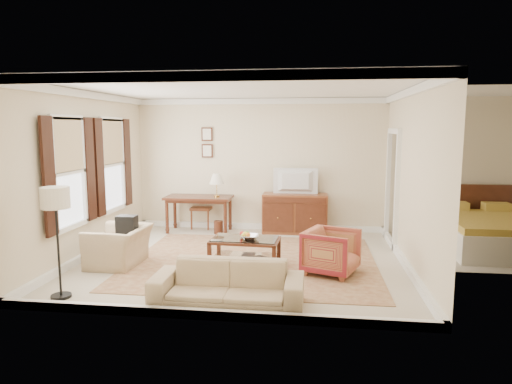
% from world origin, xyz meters
% --- Properties ---
extents(room_shell, '(5.51, 5.01, 2.91)m').
position_xyz_m(room_shell, '(0.00, 0.00, 2.47)').
color(room_shell, beige).
rests_on(room_shell, ground).
extents(annex_bedroom, '(3.00, 2.70, 2.90)m').
position_xyz_m(annex_bedroom, '(4.49, 1.15, 0.34)').
color(annex_bedroom, beige).
rests_on(annex_bedroom, ground).
extents(window_front, '(0.12, 1.56, 1.80)m').
position_xyz_m(window_front, '(-2.70, -0.70, 1.55)').
color(window_front, '#CCB284').
rests_on(window_front, room_shell).
extents(window_rear, '(0.12, 1.56, 1.80)m').
position_xyz_m(window_rear, '(-2.70, 0.90, 1.55)').
color(window_rear, '#CCB284').
rests_on(window_rear, room_shell).
extents(doorway, '(0.10, 1.12, 2.25)m').
position_xyz_m(doorway, '(2.71, 1.50, 1.08)').
color(doorway, white).
rests_on(doorway, room_shell).
extents(rug, '(4.15, 3.57, 0.01)m').
position_xyz_m(rug, '(0.20, -0.05, 0.01)').
color(rug, brown).
rests_on(rug, room_shell).
extents(writing_desk, '(1.43, 0.72, 0.78)m').
position_xyz_m(writing_desk, '(-1.28, 2.04, 0.67)').
color(writing_desk, '#492215').
rests_on(writing_desk, room_shell).
extents(desk_chair, '(0.48, 0.48, 1.05)m').
position_xyz_m(desk_chair, '(-1.31, 2.39, 0.53)').
color(desk_chair, brown).
rests_on(desk_chair, room_shell).
extents(desk_lamp, '(0.32, 0.32, 0.50)m').
position_xyz_m(desk_lamp, '(-0.88, 2.04, 1.03)').
color(desk_lamp, silver).
rests_on(desk_lamp, writing_desk).
extents(framed_prints, '(0.25, 0.04, 0.68)m').
position_xyz_m(framed_prints, '(-1.18, 2.47, 1.94)').
color(framed_prints, '#492215').
rests_on(framed_prints, room_shell).
extents(sideboard, '(1.38, 0.53, 0.85)m').
position_xyz_m(sideboard, '(0.80, 2.20, 0.43)').
color(sideboard, brown).
rests_on(sideboard, room_shell).
extents(tv, '(0.91, 0.52, 0.12)m').
position_xyz_m(tv, '(0.80, 2.18, 1.31)').
color(tv, black).
rests_on(tv, sideboard).
extents(coffee_table, '(1.14, 0.70, 0.47)m').
position_xyz_m(coffee_table, '(0.10, -0.31, 0.36)').
color(coffee_table, '#492215').
rests_on(coffee_table, room_shell).
extents(fruit_bowl, '(0.42, 0.42, 0.10)m').
position_xyz_m(fruit_bowl, '(0.19, -0.39, 0.52)').
color(fruit_bowl, silver).
rests_on(fruit_bowl, coffee_table).
extents(book_a, '(0.28, 0.05, 0.38)m').
position_xyz_m(book_a, '(0.04, -0.30, 0.18)').
color(book_a, brown).
rests_on(book_a, coffee_table).
extents(book_b, '(0.23, 0.20, 0.38)m').
position_xyz_m(book_b, '(0.24, -0.38, 0.18)').
color(book_b, brown).
rests_on(book_b, coffee_table).
extents(striped_armchair, '(0.93, 0.96, 0.78)m').
position_xyz_m(striped_armchair, '(1.49, -0.54, 0.39)').
color(striped_armchair, maroon).
rests_on(striped_armchair, room_shell).
extents(club_armchair, '(0.68, 1.01, 0.86)m').
position_xyz_m(club_armchair, '(-1.98, -0.53, 0.43)').
color(club_armchair, tan).
rests_on(club_armchair, room_shell).
extents(backpack, '(0.26, 0.35, 0.40)m').
position_xyz_m(backpack, '(-1.87, -0.44, 0.67)').
color(backpack, black).
rests_on(backpack, club_armchair).
extents(sofa, '(1.93, 0.56, 0.75)m').
position_xyz_m(sofa, '(0.14, -2.03, 0.38)').
color(sofa, tan).
rests_on(sofa, room_shell).
extents(floor_lamp, '(0.37, 0.37, 1.50)m').
position_xyz_m(floor_lamp, '(-2.14, -2.03, 1.25)').
color(floor_lamp, black).
rests_on(floor_lamp, room_shell).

